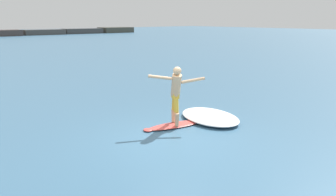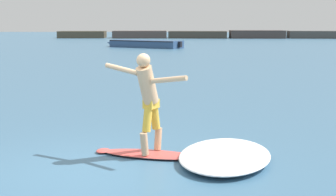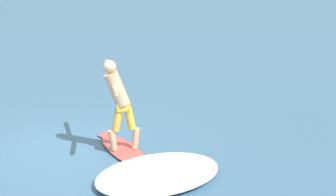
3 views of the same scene
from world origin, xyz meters
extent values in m
plane|color=#3B6584|center=(0.00, 0.00, 0.00)|extent=(200.00, 200.00, 0.00)
cube|color=#473F30|center=(-14.62, 62.00, 0.50)|extent=(7.08, 4.40, 0.99)
cube|color=#493E39|center=(-6.04, 62.00, 0.52)|extent=(8.12, 4.80, 1.05)
cube|color=#3F3931|center=(2.54, 62.00, 0.50)|extent=(8.54, 4.10, 1.01)
cube|color=#403734|center=(11.12, 62.00, 0.56)|extent=(7.73, 4.05, 1.13)
cube|color=#44413E|center=(19.69, 62.00, 0.53)|extent=(8.17, 3.97, 1.05)
ellipsoid|color=#DE4F48|center=(0.80, 0.80, 0.04)|extent=(1.91, 0.92, 0.07)
ellipsoid|color=#DE4F48|center=(-0.11, 0.99, 0.04)|extent=(0.31, 0.35, 0.06)
ellipsoid|color=#2D2D33|center=(0.80, 0.80, 0.04)|extent=(1.93, 0.94, 0.03)
cone|color=black|center=(1.54, 0.65, -0.06)|extent=(0.06, 0.06, 0.14)
cone|color=black|center=(1.45, 0.83, -0.06)|extent=(0.06, 0.06, 0.14)
cone|color=black|center=(1.39, 0.52, -0.06)|extent=(0.06, 0.06, 0.14)
cylinder|color=tan|center=(0.70, 0.61, 0.28)|extent=(0.20, 0.22, 0.42)
cylinder|color=gold|center=(0.75, 0.69, 0.71)|extent=(0.24, 0.27, 0.47)
cylinder|color=tan|center=(0.91, 1.00, 0.28)|extent=(0.20, 0.22, 0.42)
cylinder|color=gold|center=(0.86, 0.91, 0.71)|extent=(0.24, 0.27, 0.47)
cube|color=gold|center=(0.80, 0.80, 0.97)|extent=(0.30, 0.32, 0.16)
cylinder|color=tan|center=(0.75, 0.70, 1.33)|extent=(0.48, 0.57, 0.73)
sphere|color=tan|center=(0.69, 0.60, 1.76)|extent=(0.24, 0.24, 0.24)
cylinder|color=tan|center=(1.14, 0.39, 1.46)|extent=(0.67, 0.45, 0.21)
cylinder|color=tan|center=(0.28, 0.87, 1.58)|extent=(0.67, 0.43, 0.20)
cube|color=#304D76|center=(-2.69, 36.48, 0.34)|extent=(7.16, 5.01, 0.68)
cone|color=#304D76|center=(-6.24, 38.31, 0.34)|extent=(1.40, 1.17, 0.68)
cube|color=black|center=(-2.69, 36.48, 0.63)|extent=(7.12, 5.03, 0.08)
cube|color=black|center=(0.54, 34.82, 0.38)|extent=(0.41, 0.45, 0.52)
ellipsoid|color=white|center=(2.12, 0.56, 0.10)|extent=(2.04, 2.61, 0.21)
camera|label=1|loc=(-5.65, -6.34, 3.24)|focal=35.00mm
camera|label=2|loc=(1.51, -7.41, 2.43)|focal=50.00mm
camera|label=3|loc=(8.98, -5.21, 4.61)|focal=60.00mm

